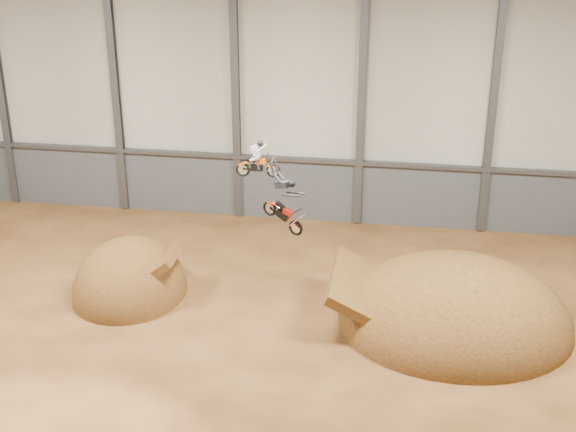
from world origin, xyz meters
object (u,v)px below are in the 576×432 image
object	(u,v)px
takeoff_ramp	(131,293)
fmx_rider_a	(258,157)
fmx_rider_b	(280,197)
landing_ramp	(454,325)

from	to	relation	value
takeoff_ramp	fmx_rider_a	bearing A→B (deg)	-8.59
takeoff_ramp	fmx_rider_b	xyz separation A→B (m)	(7.64, -3.60, 6.70)
landing_ramp	fmx_rider_a	size ratio (longest dim) A/B	5.36
landing_ramp	fmx_rider_b	size ratio (longest dim) A/B	3.93
takeoff_ramp	fmx_rider_b	bearing A→B (deg)	-25.21
landing_ramp	fmx_rider_a	world-z (taller)	fmx_rider_a
takeoff_ramp	fmx_rider_b	world-z (taller)	fmx_rider_b
takeoff_ramp	fmx_rider_b	distance (m)	10.78
fmx_rider_a	landing_ramp	bearing A→B (deg)	6.27
landing_ramp	fmx_rider_a	xyz separation A→B (m)	(-8.38, -0.38, 7.30)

